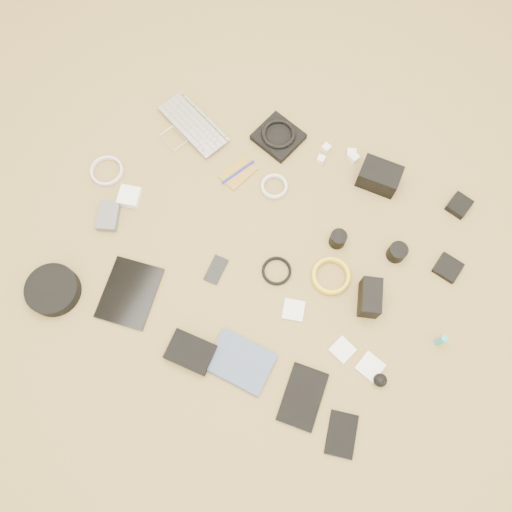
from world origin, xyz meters
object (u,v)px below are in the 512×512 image
at_px(laptop, 185,131).
at_px(phone, 216,270).
at_px(dslr_camera, 379,176).
at_px(paperback, 230,383).
at_px(headphone_case, 53,290).
at_px(tablet, 130,293).

relative_size(laptop, phone, 3.00).
distance_m(dslr_camera, paperback, 0.93).
bearing_deg(laptop, headphone_case, -74.95).
relative_size(dslr_camera, headphone_case, 0.80).
xyz_separation_m(laptop, tablet, (0.15, -0.66, -0.01)).
bearing_deg(headphone_case, phone, 35.23).
relative_size(laptop, tablet, 1.31).
bearing_deg(dslr_camera, phone, -126.36).
xyz_separation_m(tablet, headphone_case, (-0.24, -0.12, 0.02)).
height_order(dslr_camera, paperback, dslr_camera).
height_order(laptop, phone, laptop).
distance_m(dslr_camera, phone, 0.70).
xyz_separation_m(dslr_camera, paperback, (-0.15, -0.92, -0.03)).
height_order(tablet, phone, tablet).
distance_m(tablet, phone, 0.32).
bearing_deg(dslr_camera, tablet, -130.84).
distance_m(tablet, headphone_case, 0.27).
bearing_deg(headphone_case, laptop, 83.61).
height_order(phone, paperback, paperback).
bearing_deg(headphone_case, dslr_camera, 47.47).
height_order(laptop, tablet, laptop).
distance_m(dslr_camera, headphone_case, 1.25).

